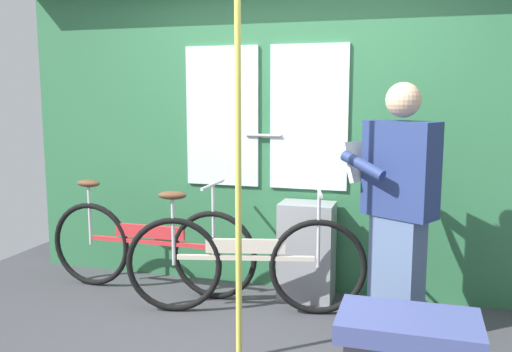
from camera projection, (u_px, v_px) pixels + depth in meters
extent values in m
cube|color=#2D6B42|center=(291.00, 141.00, 4.31)|extent=(4.50, 0.08, 2.36)
cube|color=silver|center=(222.00, 116.00, 4.39)|extent=(0.60, 0.02, 1.10)
cube|color=silver|center=(309.00, 118.00, 4.19)|extent=(0.60, 0.02, 1.10)
cylinder|color=#B2B2B7|center=(264.00, 135.00, 4.29)|extent=(0.28, 0.02, 0.02)
torus|color=black|center=(214.00, 255.00, 4.16)|extent=(0.68, 0.05, 0.68)
torus|color=black|center=(91.00, 244.00, 4.46)|extent=(0.68, 0.05, 0.68)
cube|color=red|center=(150.00, 242.00, 4.30)|extent=(1.01, 0.03, 0.03)
cube|color=red|center=(150.00, 232.00, 4.29)|extent=(0.58, 0.03, 0.10)
cylinder|color=#B7B7BC|center=(90.00, 214.00, 4.42)|extent=(0.02, 0.02, 0.50)
ellipsoid|color=brown|center=(88.00, 183.00, 4.39)|extent=(0.20, 0.09, 0.06)
cylinder|color=#B7B7BC|center=(213.00, 220.00, 4.12)|extent=(0.02, 0.02, 0.54)
cylinder|color=#B7B7BC|center=(213.00, 185.00, 4.08)|extent=(0.03, 0.44, 0.02)
torus|color=black|center=(318.00, 267.00, 3.86)|extent=(0.68, 0.21, 0.69)
torus|color=black|center=(174.00, 265.00, 3.92)|extent=(0.68, 0.21, 0.69)
cube|color=beige|center=(245.00, 258.00, 3.88)|extent=(0.95, 0.26, 0.03)
cube|color=beige|center=(245.00, 246.00, 3.87)|extent=(0.55, 0.16, 0.10)
cylinder|color=#B7B7BC|center=(173.00, 230.00, 3.88)|extent=(0.02, 0.02, 0.50)
ellipsoid|color=brown|center=(172.00, 195.00, 3.84)|extent=(0.22, 0.14, 0.06)
cylinder|color=#B7B7BC|center=(319.00, 229.00, 3.82)|extent=(0.02, 0.02, 0.54)
cylinder|color=#B7B7BC|center=(319.00, 191.00, 3.78)|extent=(0.13, 0.43, 0.02)
cube|color=slate|center=(396.00, 277.00, 3.49)|extent=(0.36, 0.31, 0.79)
cube|color=navy|center=(401.00, 169.00, 3.39)|extent=(0.49, 0.39, 0.59)
sphere|color=tan|center=(403.00, 100.00, 3.33)|extent=(0.21, 0.21, 0.21)
cube|color=silver|center=(363.00, 161.00, 3.59)|extent=(0.26, 0.35, 0.26)
cylinder|color=navy|center=(363.00, 165.00, 3.35)|extent=(0.30, 0.21, 0.17)
cylinder|color=navy|center=(398.00, 160.00, 3.62)|extent=(0.30, 0.21, 0.17)
cube|color=gray|center=(307.00, 251.00, 4.17)|extent=(0.40, 0.28, 0.74)
cylinder|color=#C6C14C|center=(239.00, 160.00, 3.08)|extent=(0.04, 0.04, 2.36)
cube|color=#3D477F|center=(409.00, 326.00, 2.75)|extent=(0.70, 0.44, 0.10)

